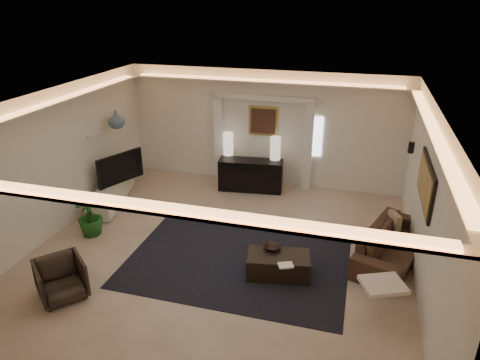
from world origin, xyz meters
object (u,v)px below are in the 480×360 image
(sofa, at_px, (393,244))
(coffee_table, at_px, (278,265))
(console, at_px, (251,175))
(armchair, at_px, (61,279))

(sofa, distance_m, coffee_table, 2.22)
(console, xyz_separation_m, coffee_table, (1.37, -3.39, -0.20))
(console, xyz_separation_m, armchair, (-1.89, -4.92, -0.07))
(coffee_table, xyz_separation_m, armchair, (-3.27, -1.53, 0.13))
(sofa, xyz_separation_m, armchair, (-5.21, -2.60, 0.01))
(console, distance_m, coffee_table, 3.66)
(sofa, relative_size, armchair, 3.01)
(sofa, bearing_deg, coffee_table, 138.19)
(console, height_order, sofa, console)
(sofa, height_order, coffee_table, sofa)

